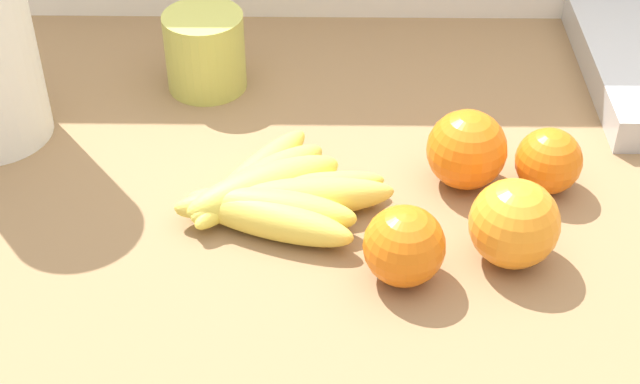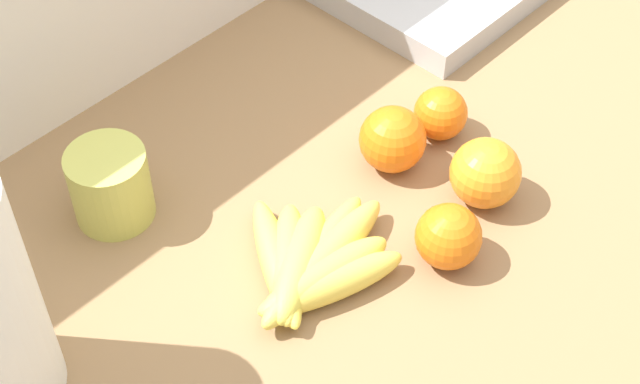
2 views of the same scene
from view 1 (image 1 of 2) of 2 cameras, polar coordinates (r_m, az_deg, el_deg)
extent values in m
cube|color=silver|center=(1.41, 12.42, 2.40)|extent=(2.02, 0.06, 1.30)
ellipsoid|color=#E3C84C|center=(0.88, -3.15, -1.56)|extent=(0.17, 0.09, 0.04)
ellipsoid|color=#DCD14C|center=(0.89, -3.01, -1.05)|extent=(0.17, 0.07, 0.04)
ellipsoid|color=#DCC24C|center=(0.90, -2.09, -0.47)|extent=(0.21, 0.07, 0.04)
ellipsoid|color=#D9D04C|center=(0.91, -2.29, -0.19)|extent=(0.21, 0.08, 0.04)
ellipsoid|color=#DDCF4C|center=(0.91, -3.33, 0.30)|extent=(0.16, 0.12, 0.04)
ellipsoid|color=#D9C54C|center=(0.92, -3.66, 0.54)|extent=(0.14, 0.14, 0.04)
ellipsoid|color=#E9D44C|center=(0.93, -4.03, 0.88)|extent=(0.12, 0.17, 0.03)
sphere|color=orange|center=(0.94, 8.77, 2.52)|extent=(0.08, 0.08, 0.08)
sphere|color=orange|center=(0.86, 11.54, -1.86)|extent=(0.08, 0.08, 0.08)
sphere|color=orange|center=(0.83, 5.06, -3.23)|extent=(0.07, 0.07, 0.07)
sphere|color=orange|center=(0.95, 13.51, 1.81)|extent=(0.07, 0.07, 0.07)
cylinder|color=#BBBF56|center=(1.08, -6.88, 8.35)|extent=(0.09, 0.09, 0.09)
camera|label=2|loc=(0.62, -84.59, 34.62)|focal=54.97mm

